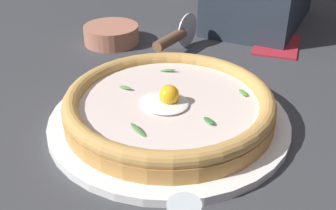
{
  "coord_description": "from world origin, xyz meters",
  "views": [
    {
      "loc": [
        -0.34,
        0.38,
        0.34
      ],
      "look_at": [
        0.01,
        0.0,
        0.03
      ],
      "focal_mm": 43.77,
      "sensor_mm": 36.0,
      "label": 1
    }
  ],
  "objects": [
    {
      "name": "side_bowl",
      "position": [
        0.32,
        -0.15,
        0.02
      ],
      "size": [
        0.12,
        0.12,
        0.04
      ],
      "primitive_type": "cylinder",
      "color": "#B37258",
      "rests_on": "ground"
    },
    {
      "name": "folded_napkin",
      "position": [
        0.05,
        -0.38,
        0.0
      ],
      "size": [
        0.14,
        0.16,
        0.01
      ],
      "primitive_type": "cube",
      "rotation": [
        0.0,
        0.0,
        2.0
      ],
      "color": "#A2222D",
      "rests_on": "ground"
    },
    {
      "name": "pizza_plate",
      "position": [
        0.01,
        0.0,
        0.01
      ],
      "size": [
        0.36,
        0.36,
        0.01
      ],
      "primitive_type": "cylinder",
      "color": "white",
      "rests_on": "ground"
    },
    {
      "name": "ground_plane",
      "position": [
        0.0,
        0.0,
        -0.01
      ],
      "size": [
        2.4,
        2.4,
        0.03
      ],
      "primitive_type": "cube",
      "color": "#393B3E",
      "rests_on": "ground"
    },
    {
      "name": "pizza_cutter",
      "position": [
        0.18,
        -0.2,
        0.04
      ],
      "size": [
        0.04,
        0.15,
        0.07
      ],
      "color": "silver",
      "rests_on": "ground"
    },
    {
      "name": "pizza",
      "position": [
        0.01,
        0.0,
        0.03
      ],
      "size": [
        0.31,
        0.31,
        0.06
      ],
      "color": "#CE9148",
      "rests_on": "pizza_plate"
    }
  ]
}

